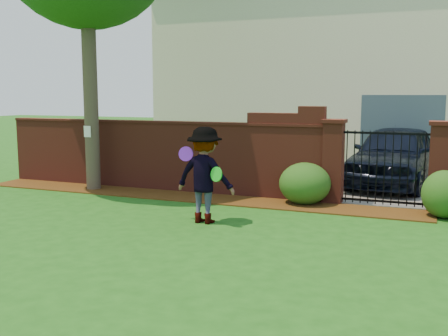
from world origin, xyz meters
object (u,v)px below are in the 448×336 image
at_px(man, 204,175).
at_px(frisbee_green, 216,174).
at_px(frisbee_purple, 186,154).
at_px(car, 392,156).

xyz_separation_m(man, frisbee_green, (0.33, -0.18, 0.07)).
bearing_deg(man, frisbee_purple, 23.82).
bearing_deg(frisbee_green, frisbee_purple, 174.04).
bearing_deg(frisbee_green, car, 65.22).
xyz_separation_m(man, frisbee_purple, (-0.31, -0.11, 0.41)).
relative_size(frisbee_purple, frisbee_green, 1.01).
height_order(frisbee_purple, frisbee_green, frisbee_purple).
bearing_deg(frisbee_purple, frisbee_green, -5.96).
relative_size(man, frisbee_green, 6.62).
xyz_separation_m(car, frisbee_green, (-2.63, -5.70, 0.17)).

